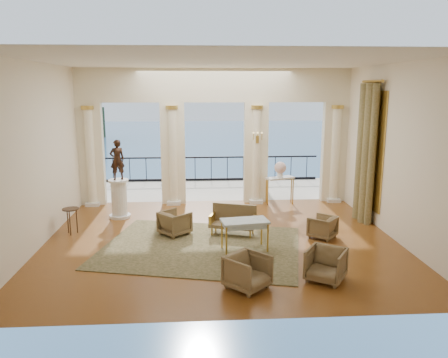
{
  "coord_description": "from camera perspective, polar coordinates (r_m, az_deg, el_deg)",
  "views": [
    {
      "loc": [
        -0.61,
        -10.75,
        3.89
      ],
      "look_at": [
        0.11,
        0.6,
        1.49
      ],
      "focal_mm": 35.0,
      "sensor_mm": 36.0,
      "label": 1
    }
  ],
  "objects": [
    {
      "name": "armchair_c",
      "position": [
        11.8,
        12.73,
        -5.99
      ],
      "size": [
        0.86,
        0.86,
        0.65
      ],
      "primitive_type": "imported",
      "rotation": [
        0.0,
        0.0,
        -2.28
      ],
      "color": "#443B20",
      "rests_on": "ground"
    },
    {
      "name": "settee",
      "position": [
        11.77,
        1.21,
        -5.36
      ],
      "size": [
        1.31,
        0.86,
        0.8
      ],
      "rotation": [
        0.0,
        0.0,
        -0.31
      ],
      "color": "#443B20",
      "rests_on": "ground"
    },
    {
      "name": "terrace",
      "position": [
        17.02,
        -1.48,
        -1.48
      ],
      "size": [
        10.0,
        3.6,
        0.1
      ],
      "primitive_type": "cube",
      "color": "#BEB09C",
      "rests_on": "ground"
    },
    {
      "name": "wall_sconce",
      "position": [
        14.49,
        4.38,
        5.28
      ],
      "size": [
        0.3,
        0.11,
        0.33
      ],
      "color": "gold",
      "rests_on": "arcade"
    },
    {
      "name": "floor",
      "position": [
        11.45,
        -0.37,
        -7.96
      ],
      "size": [
        9.0,
        9.0,
        0.0
      ],
      "primitive_type": "plane",
      "color": "#55300F",
      "rests_on": "ground"
    },
    {
      "name": "side_table",
      "position": [
        12.43,
        -19.38,
        -4.09
      ],
      "size": [
        0.44,
        0.44,
        0.71
      ],
      "color": "black",
      "rests_on": "ground"
    },
    {
      "name": "game_table",
      "position": [
        10.55,
        2.72,
        -5.81
      ],
      "size": [
        1.19,
        0.77,
        0.76
      ],
      "rotation": [
        0.0,
        0.0,
        0.15
      ],
      "color": "#99B0BD",
      "rests_on": "ground"
    },
    {
      "name": "pedestal",
      "position": [
        13.58,
        -13.53,
        -2.6
      ],
      "size": [
        0.64,
        0.64,
        1.18
      ],
      "color": "silver",
      "rests_on": "ground"
    },
    {
      "name": "armchair_b",
      "position": [
        9.29,
        13.16,
        -10.66
      ],
      "size": [
        0.98,
        0.97,
        0.75
      ],
      "primitive_type": "imported",
      "rotation": [
        0.0,
        0.0,
        -0.58
      ],
      "color": "#443B20",
      "rests_on": "ground"
    },
    {
      "name": "headland",
      "position": [
        86.21,
        -23.7,
        6.33
      ],
      "size": [
        22.0,
        18.0,
        6.0
      ],
      "primitive_type": "cube",
      "color": "black",
      "rests_on": "sea"
    },
    {
      "name": "console_table",
      "position": [
        14.87,
        7.31,
        -0.35
      ],
      "size": [
        1.03,
        0.72,
        0.92
      ],
      "rotation": [
        0.0,
        0.0,
        0.39
      ],
      "color": "silver",
      "rests_on": "ground"
    },
    {
      "name": "urn",
      "position": [
        14.78,
        7.36,
        1.38
      ],
      "size": [
        0.4,
        0.4,
        0.52
      ],
      "color": "white",
      "rests_on": "console_table"
    },
    {
      "name": "balustrade",
      "position": [
        18.49,
        -1.67,
        1.05
      ],
      "size": [
        9.0,
        0.06,
        1.03
      ],
      "color": "black",
      "rests_on": "terrace"
    },
    {
      "name": "armchair_a",
      "position": [
        8.74,
        3.1,
        -11.8
      ],
      "size": [
        1.0,
        1.0,
        0.75
      ],
      "primitive_type": "imported",
      "rotation": [
        0.0,
        0.0,
        0.77
      ],
      "color": "#443B20",
      "rests_on": "ground"
    },
    {
      "name": "armchair_d",
      "position": [
        11.82,
        -6.45,
        -5.57
      ],
      "size": [
        0.95,
        0.95,
        0.71
      ],
      "primitive_type": "imported",
      "rotation": [
        0.0,
        0.0,
        2.32
      ],
      "color": "#443B20",
      "rests_on": "ground"
    },
    {
      "name": "palm_tree",
      "position": [
        17.54,
        5.05,
        12.52
      ],
      "size": [
        2.0,
        2.0,
        4.5
      ],
      "color": "#4C3823",
      "rests_on": "terrace"
    },
    {
      "name": "statue",
      "position": [
        13.34,
        -13.78,
        2.46
      ],
      "size": [
        0.52,
        0.45,
        1.2
      ],
      "primitive_type": "imported",
      "rotation": [
        0.0,
        0.0,
        3.58
      ],
      "color": "black",
      "rests_on": "pedestal"
    },
    {
      "name": "sea",
      "position": [
        71.44,
        -3.11,
        3.93
      ],
      "size": [
        160.0,
        160.0,
        0.0
      ],
      "primitive_type": "plane",
      "color": "navy",
      "rests_on": "ground"
    },
    {
      "name": "curtain",
      "position": [
        13.32,
        17.99,
        3.25
      ],
      "size": [
        0.33,
        1.4,
        4.09
      ],
      "color": "brown",
      "rests_on": "ground"
    },
    {
      "name": "window_frame",
      "position": [
        13.38,
        18.76,
        3.58
      ],
      "size": [
        0.04,
        1.6,
        3.4
      ],
      "primitive_type": "cube",
      "color": "gold",
      "rests_on": "room_walls"
    },
    {
      "name": "room_walls",
      "position": [
        9.7,
        -0.01,
        5.92
      ],
      "size": [
        9.0,
        9.0,
        9.0
      ],
      "color": "white",
      "rests_on": "ground"
    },
    {
      "name": "arcade",
      "position": [
        14.64,
        -1.24,
        6.78
      ],
      "size": [
        9.0,
        0.56,
        4.5
      ],
      "color": "#F5ECC5",
      "rests_on": "ground"
    },
    {
      "name": "rug",
      "position": [
        10.97,
        -3.0,
        -8.82
      ],
      "size": [
        5.48,
        4.69,
        0.02
      ],
      "primitive_type": "cube",
      "rotation": [
        0.0,
        0.0,
        -0.23
      ],
      "color": "#2C3419",
      "rests_on": "ground"
    }
  ]
}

